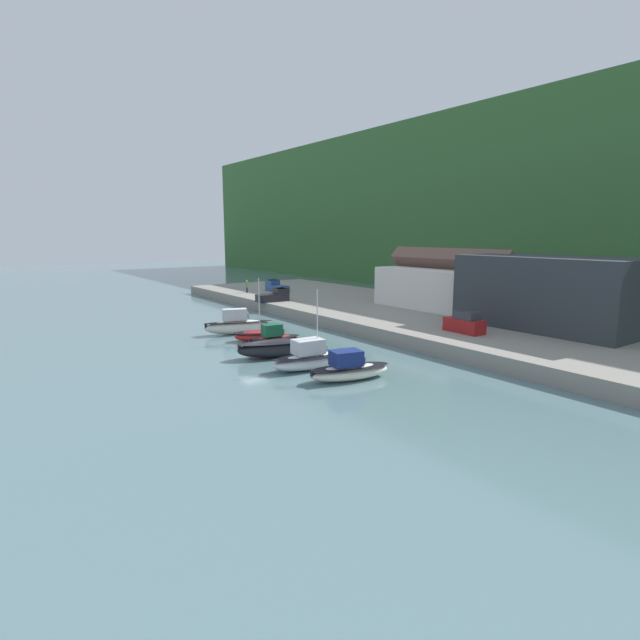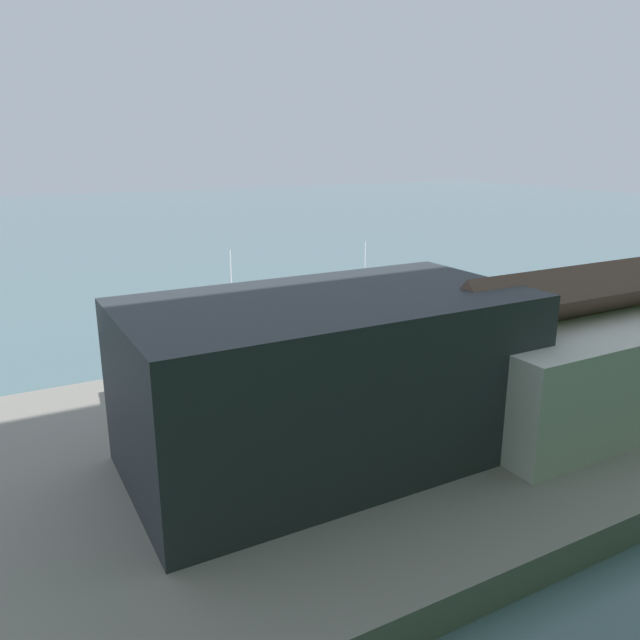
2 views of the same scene
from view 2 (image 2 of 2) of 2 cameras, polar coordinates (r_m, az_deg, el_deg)
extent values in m
plane|color=slate|center=(59.66, -1.91, 0.83)|extent=(320.00, 320.00, 0.00)
cube|color=gray|center=(39.22, 15.81, -6.84)|extent=(100.88, 25.22, 1.47)
cube|color=silver|center=(37.16, 23.76, -3.35)|extent=(18.58, 9.18, 5.26)
cube|color=brown|center=(36.13, 24.47, 2.72)|extent=(18.95, 2.82, 2.82)
cube|color=#2D3338|center=(28.19, 0.89, -5.38)|extent=(17.99, 9.31, 7.59)
cube|color=slate|center=(32.02, -3.20, -2.76)|extent=(17.09, 0.10, 4.55)
ellipsoid|color=white|center=(61.72, 7.54, 2.00)|extent=(3.96, 7.83, 1.64)
ellipsoid|color=black|center=(61.59, 7.56, 2.52)|extent=(4.07, 7.99, 0.12)
cube|color=silver|center=(61.75, 7.48, 3.41)|extent=(2.01, 2.94, 1.31)
cube|color=#8CA5B2|center=(60.41, 7.91, 2.93)|extent=(1.09, 0.44, 0.65)
cube|color=black|center=(65.03, 6.55, 3.04)|extent=(0.43, 0.38, 0.56)
ellipsoid|color=red|center=(59.37, 3.97, 1.29)|extent=(3.73, 5.19, 1.13)
ellipsoid|color=black|center=(59.28, 3.98, 1.66)|extent=(3.85, 5.31, 0.12)
cylinder|color=silver|center=(58.28, 4.11, 4.44)|extent=(0.10, 0.10, 5.66)
ellipsoid|color=red|center=(57.44, 0.90, 0.86)|extent=(2.59, 5.63, 1.20)
ellipsoid|color=black|center=(57.33, 0.90, 1.26)|extent=(2.68, 5.75, 0.12)
cube|color=#195638|center=(57.39, 0.81, 2.08)|extent=(1.63, 2.08, 1.20)
cube|color=#8CA5B2|center=(56.44, 1.21, 1.65)|extent=(1.23, 0.28, 0.60)
cube|color=black|center=(59.71, 0.00, 1.68)|extent=(0.40, 0.33, 0.56)
ellipsoid|color=black|center=(57.09, -3.19, 1.00)|extent=(4.14, 8.35, 1.69)
ellipsoid|color=black|center=(56.94, -3.20, 1.58)|extent=(4.26, 8.53, 0.12)
cube|color=black|center=(60.64, -3.94, 2.20)|extent=(0.42, 0.36, 0.56)
ellipsoid|color=white|center=(55.13, -8.14, 0.15)|extent=(2.84, 7.39, 1.38)
ellipsoid|color=black|center=(55.00, -8.15, 0.64)|extent=(2.94, 7.54, 0.12)
cube|color=silver|center=(55.13, -8.29, 1.56)|extent=(1.90, 2.66, 1.25)
cube|color=#8CA5B2|center=(53.85, -7.86, 1.03)|extent=(1.53, 0.22, 0.62)
cylinder|color=silver|center=(53.80, -8.11, 3.51)|extent=(0.10, 0.10, 5.43)
ellipsoid|color=white|center=(53.26, -12.29, -0.72)|extent=(3.61, 7.03, 1.21)
ellipsoid|color=black|center=(53.15, -12.31, -0.28)|extent=(3.72, 7.18, 0.12)
cube|color=navy|center=(53.26, -12.39, 0.62)|extent=(2.14, 2.65, 1.20)
cube|color=#8CA5B2|center=(52.03, -12.26, 0.07)|extent=(1.50, 0.42, 0.60)
cube|color=black|center=(56.26, -12.58, 0.41)|extent=(0.41, 0.35, 0.56)
cube|color=maroon|center=(38.60, -1.56, -4.30)|extent=(4.29, 2.02, 1.40)
cube|color=#333842|center=(38.12, -2.00, -2.84)|extent=(2.39, 1.65, 0.76)
cube|color=black|center=(62.26, 23.12, 2.10)|extent=(2.36, 3.70, 1.10)
cube|color=black|center=(60.83, 24.51, 2.03)|extent=(2.09, 2.08, 1.90)
cube|color=#2D333D|center=(60.68, 24.59, 2.67)|extent=(1.96, 1.80, 0.50)
camera|label=1|loc=(75.01, -41.35, 8.94)|focal=28.00mm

